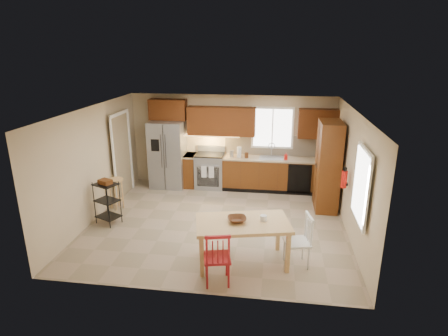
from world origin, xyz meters
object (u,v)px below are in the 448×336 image
(soap_bottle, at_px, (286,156))
(table_bowl, at_px, (237,222))
(dining_table, at_px, (242,243))
(chair_red, at_px, (217,257))
(range_stove, at_px, (210,171))
(pantry, at_px, (328,166))
(table_jar, at_px, (263,219))
(chair_white, at_px, (297,241))
(refrigerator, at_px, (168,154))
(fire_extinguisher, at_px, (344,179))
(bar_stool, at_px, (117,194))
(utility_cart, at_px, (107,203))

(soap_bottle, height_order, table_bowl, soap_bottle)
(dining_table, relative_size, chair_red, 1.70)
(range_stove, distance_m, pantry, 3.19)
(soap_bottle, distance_m, table_jar, 3.53)
(pantry, height_order, table_jar, pantry)
(chair_red, bearing_deg, chair_white, 15.38)
(refrigerator, relative_size, fire_extinguisher, 5.06)
(refrigerator, height_order, table_jar, refrigerator)
(chair_red, distance_m, bar_stool, 3.86)
(table_bowl, bearing_deg, refrigerator, 122.27)
(chair_white, xyz_separation_m, utility_cart, (-4.00, 1.12, 0.00))
(soap_bottle, height_order, chair_white, soap_bottle)
(table_bowl, height_order, utility_cart, utility_cart)
(pantry, distance_m, dining_table, 3.28)
(table_bowl, bearing_deg, range_stove, 107.18)
(refrigerator, xyz_separation_m, soap_bottle, (3.18, -0.02, 0.09))
(range_stove, height_order, table_jar, range_stove)
(dining_table, bearing_deg, chair_red, -131.22)
(chair_red, relative_size, table_bowl, 2.90)
(refrigerator, distance_m, chair_red, 4.76)
(dining_table, relative_size, table_bowl, 4.94)
(table_jar, bearing_deg, chair_white, -4.89)
(dining_table, xyz_separation_m, chair_red, (-0.35, -0.65, 0.08))
(pantry, height_order, dining_table, pantry)
(dining_table, bearing_deg, chair_white, -9.90)
(dining_table, distance_m, table_bowl, 0.42)
(range_stove, relative_size, chair_red, 0.97)
(dining_table, bearing_deg, soap_bottle, 64.73)
(refrigerator, bearing_deg, dining_table, -56.61)
(dining_table, relative_size, chair_white, 1.70)
(soap_bottle, height_order, pantry, pantry)
(soap_bottle, relative_size, table_bowl, 0.58)
(chair_red, xyz_separation_m, utility_cart, (-2.70, 1.82, 0.00))
(range_stove, distance_m, chair_red, 4.43)
(table_bowl, bearing_deg, bar_stool, 147.64)
(refrigerator, xyz_separation_m, utility_cart, (-0.66, -2.45, -0.43))
(pantry, relative_size, fire_extinguisher, 5.83)
(pantry, bearing_deg, range_stove, 161.71)
(pantry, height_order, fire_extinguisher, pantry)
(fire_extinguisher, bearing_deg, chair_white, -121.69)
(refrigerator, relative_size, chair_white, 1.92)
(chair_red, relative_size, table_jar, 6.64)
(soap_bottle, bearing_deg, table_bowl, -103.88)
(soap_bottle, xyz_separation_m, fire_extinguisher, (1.15, -1.95, 0.10))
(soap_bottle, relative_size, chair_white, 0.20)
(range_stove, xyz_separation_m, table_bowl, (1.14, -3.69, 0.34))
(chair_white, bearing_deg, fire_extinguisher, -44.61)
(table_jar, height_order, utility_cart, utility_cart)
(refrigerator, height_order, fire_extinguisher, refrigerator)
(dining_table, height_order, utility_cart, utility_cart)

